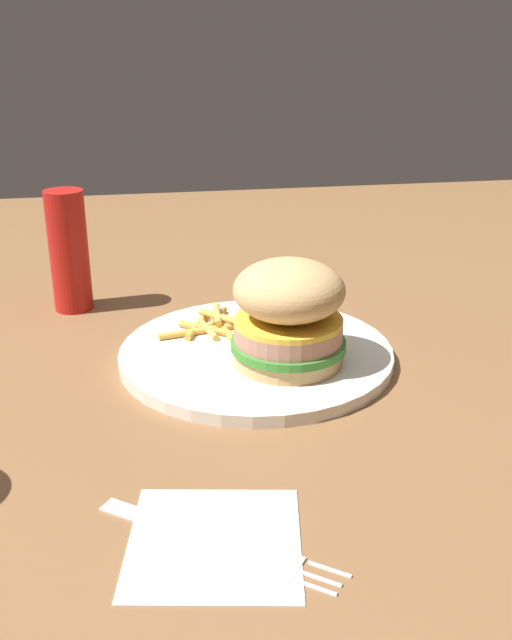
{
  "coord_description": "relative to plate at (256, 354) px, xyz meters",
  "views": [
    {
      "loc": [
        -0.1,
        -0.62,
        0.31
      ],
      "look_at": [
        0.01,
        0.01,
        0.04
      ],
      "focal_mm": 40.3,
      "sensor_mm": 36.0,
      "label": 1
    }
  ],
  "objects": [
    {
      "name": "fork",
      "position": [
        -0.07,
        -0.27,
        -0.0
      ],
      "size": [
        0.15,
        0.12,
        0.0
      ],
      "color": "silver",
      "rests_on": "napkin"
    },
    {
      "name": "sandwich",
      "position": [
        0.02,
        -0.04,
        0.06
      ],
      "size": [
        0.11,
        0.11,
        0.1
      ],
      "color": "tan",
      "rests_on": "plate"
    },
    {
      "name": "ketchup_bottle",
      "position": [
        -0.18,
        0.17,
        0.06
      ],
      "size": [
        0.04,
        0.04,
        0.14
      ],
      "primitive_type": "cylinder",
      "color": "#B21914",
      "rests_on": "ground_plane"
    },
    {
      "name": "ground_plane",
      "position": [
        -0.01,
        -0.01,
        -0.01
      ],
      "size": [
        1.6,
        1.6,
        0.0
      ],
      "primitive_type": "plane",
      "color": "brown"
    },
    {
      "name": "fries_pile",
      "position": [
        -0.04,
        0.06,
        0.01
      ],
      "size": [
        0.09,
        0.1,
        0.01
      ],
      "color": "gold",
      "rests_on": "plate"
    },
    {
      "name": "napkin",
      "position": [
        -0.07,
        -0.26,
        -0.01
      ],
      "size": [
        0.13,
        0.13,
        0.0
      ],
      "primitive_type": "cube",
      "rotation": [
        0.0,
        0.0,
        -0.18
      ],
      "color": "white",
      "rests_on": "ground_plane"
    },
    {
      "name": "plate",
      "position": [
        0.0,
        0.0,
        0.0
      ],
      "size": [
        0.27,
        0.27,
        0.01
      ],
      "primitive_type": "cylinder",
      "color": "silver",
      "rests_on": "ground_plane"
    }
  ]
}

